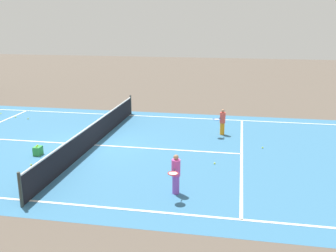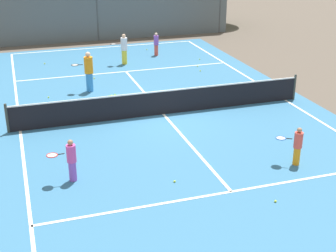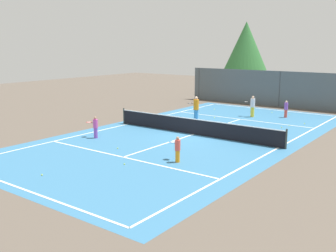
# 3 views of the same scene
# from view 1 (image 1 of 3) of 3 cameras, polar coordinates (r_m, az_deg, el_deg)

# --- Properties ---
(ground_plane) EXTENTS (80.00, 80.00, 0.00)m
(ground_plane) POSITION_cam_1_polar(r_m,az_deg,el_deg) (17.42, -10.78, -2.77)
(ground_plane) COLOR brown
(court_surface) EXTENTS (13.00, 25.00, 0.01)m
(court_surface) POSITION_cam_1_polar(r_m,az_deg,el_deg) (17.42, -10.78, -2.77)
(court_surface) COLOR teal
(court_surface) RESTS_ON ground_plane
(tennis_net) EXTENTS (11.90, 0.10, 1.10)m
(tennis_net) POSITION_cam_1_polar(r_m,az_deg,el_deg) (17.27, -10.87, -1.17)
(tennis_net) COLOR #333833
(tennis_net) RESTS_ON ground_plane
(player_2) EXTENTS (0.83, 0.61, 1.25)m
(player_2) POSITION_cam_1_polar(r_m,az_deg,el_deg) (18.64, 7.96, 0.66)
(player_2) COLOR orange
(player_2) RESTS_ON ground_plane
(player_3) EXTENTS (0.85, 0.33, 1.31)m
(player_3) POSITION_cam_1_polar(r_m,az_deg,el_deg) (12.28, 1.15, -7.03)
(player_3) COLOR purple
(player_3) RESTS_ON ground_plane
(ball_crate) EXTENTS (0.37, 0.28, 0.43)m
(ball_crate) POSITION_cam_1_polar(r_m,az_deg,el_deg) (16.71, -18.56, -3.47)
(ball_crate) COLOR green
(ball_crate) RESTS_ON ground_plane
(tennis_ball_1) EXTENTS (0.07, 0.07, 0.07)m
(tennis_ball_1) POSITION_cam_1_polar(r_m,az_deg,el_deg) (16.70, -12.85, -3.58)
(tennis_ball_1) COLOR #CCE533
(tennis_ball_1) RESTS_ON ground_plane
(tennis_ball_2) EXTENTS (0.07, 0.07, 0.07)m
(tennis_ball_2) POSITION_cam_1_polar(r_m,az_deg,el_deg) (15.04, 6.86, -5.47)
(tennis_ball_2) COLOR #CCE533
(tennis_ball_2) RESTS_ON ground_plane
(tennis_ball_3) EXTENTS (0.07, 0.07, 0.07)m
(tennis_ball_3) POSITION_cam_1_polar(r_m,az_deg,el_deg) (24.67, -23.34, 1.71)
(tennis_ball_3) COLOR #CCE533
(tennis_ball_3) RESTS_ON ground_plane
(tennis_ball_4) EXTENTS (0.07, 0.07, 0.07)m
(tennis_ball_4) POSITION_cam_1_polar(r_m,az_deg,el_deg) (23.44, -21.49, 1.23)
(tennis_ball_4) COLOR #CCE533
(tennis_ball_4) RESTS_ON ground_plane
(tennis_ball_5) EXTENTS (0.07, 0.07, 0.07)m
(tennis_ball_5) POSITION_cam_1_polar(r_m,az_deg,el_deg) (17.18, 13.72, -3.10)
(tennis_ball_5) COLOR #CCE533
(tennis_ball_5) RESTS_ON ground_plane
(tennis_ball_6) EXTENTS (0.07, 0.07, 0.07)m
(tennis_ball_6) POSITION_cam_1_polar(r_m,az_deg,el_deg) (15.68, -19.46, -5.39)
(tennis_ball_6) COLOR #CCE533
(tennis_ball_6) RESTS_ON ground_plane
(tennis_ball_7) EXTENTS (0.07, 0.07, 0.07)m
(tennis_ball_7) POSITION_cam_1_polar(r_m,az_deg,el_deg) (22.83, -19.88, 1.03)
(tennis_ball_7) COLOR #CCE533
(tennis_ball_7) RESTS_ON ground_plane
(tennis_ball_8) EXTENTS (0.07, 0.07, 0.07)m
(tennis_ball_8) POSITION_cam_1_polar(r_m,az_deg,el_deg) (15.48, -17.59, -5.48)
(tennis_ball_8) COLOR #CCE533
(tennis_ball_8) RESTS_ON ground_plane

